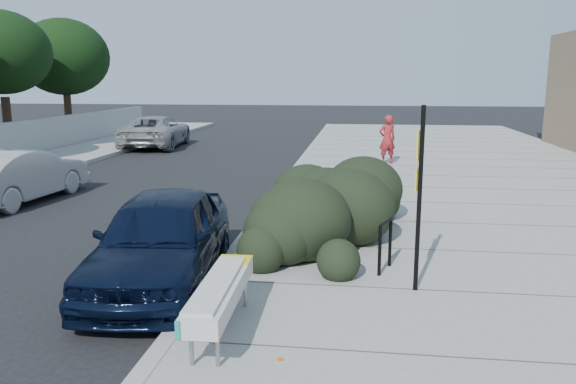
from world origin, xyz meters
name	(u,v)px	position (x,y,z in m)	size (l,w,h in m)	color
ground	(211,289)	(0.00, 0.00, 0.00)	(120.00, 120.00, 0.00)	black
sidewalk_near	(510,217)	(5.60, 5.00, 0.07)	(11.20, 50.00, 0.15)	gray
curb_near	(266,209)	(0.00, 5.00, 0.08)	(0.22, 50.00, 0.17)	#9E9E99
tree_far_e	(1,53)	(-12.50, 14.00, 4.18)	(4.00, 4.00, 5.90)	#332114
tree_far_f	(64,57)	(-12.50, 19.00, 4.19)	(4.40, 4.40, 6.07)	#332114
bench	(220,292)	(0.60, -1.72, 0.66)	(0.49, 2.15, 0.64)	gray
bike_rack	(385,241)	(2.63, 0.78, 0.64)	(0.23, 0.53, 0.82)	black
sign_post	(419,188)	(3.03, 0.00, 1.65)	(0.12, 0.30, 2.65)	black
hedge	(332,195)	(1.69, 2.50, 1.00)	(2.26, 4.52, 1.69)	black
sedan_navy	(161,239)	(-0.80, 0.13, 0.73)	(1.73, 4.29, 1.46)	black
wagon_silver	(20,175)	(-6.53, 5.43, 0.69)	(1.46, 4.19, 1.38)	#A4A5A9
suv_silver	(156,131)	(-7.31, 17.31, 0.73)	(2.43, 5.27, 1.46)	#9A9C9F
pedestrian	(387,139)	(3.14, 12.45, 1.02)	(0.63, 0.42, 1.74)	maroon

